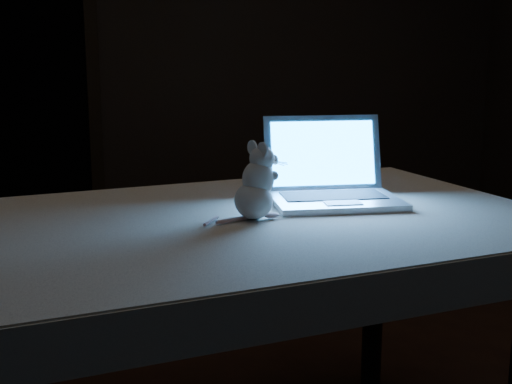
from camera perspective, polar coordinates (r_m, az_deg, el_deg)
name	(u,v)px	position (r m, az deg, el deg)	size (l,w,h in m)	color
back_wall	(188,49)	(4.56, -5.70, 11.77)	(4.50, 0.04, 2.60)	black
doorway	(12,88)	(4.50, -19.69, 8.16)	(1.06, 0.36, 2.13)	black
table	(255,355)	(2.07, -0.05, -13.41)	(1.53, 0.99, 0.82)	black
tablecloth	(283,233)	(1.98, 2.29, -3.39)	(1.65, 1.10, 0.11)	beige
laptop	(337,162)	(2.07, 6.75, 2.49)	(0.38, 0.34, 0.26)	silver
plush_mouse	(254,181)	(1.88, -0.20, 0.92)	(0.16, 0.16, 0.21)	silver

